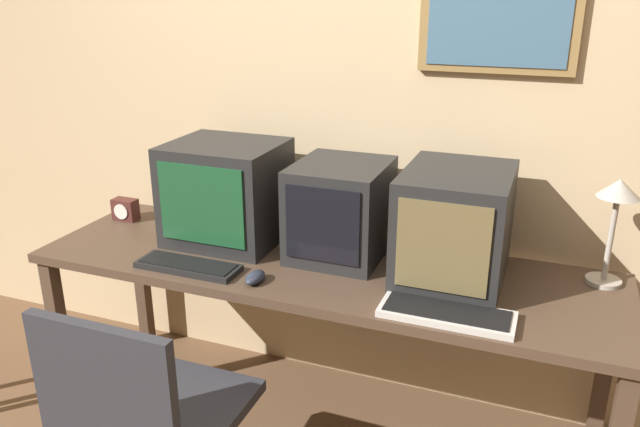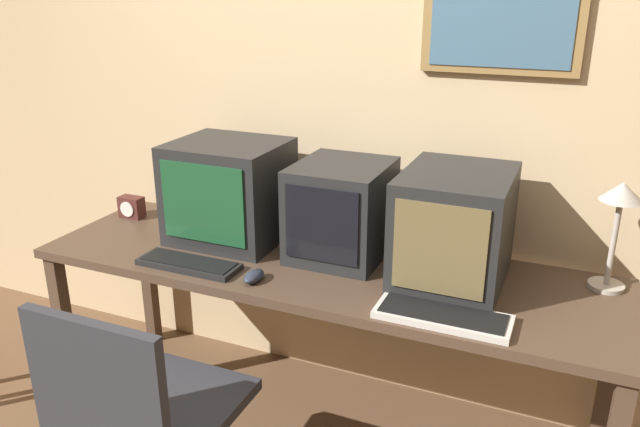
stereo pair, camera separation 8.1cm
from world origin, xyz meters
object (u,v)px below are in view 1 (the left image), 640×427
(monitor_right, at_px, (455,226))
(keyboard_side, at_px, (447,314))
(keyboard_main, at_px, (188,266))
(monitor_left, at_px, (226,192))
(mouse_near_keyboard, at_px, (255,277))
(desk_lamp, at_px, (616,206))
(desk_clock, at_px, (125,210))
(monitor_center, at_px, (340,210))

(monitor_right, relative_size, keyboard_side, 1.09)
(keyboard_side, bearing_deg, monitor_right, 97.55)
(keyboard_main, bearing_deg, monitor_left, 90.44)
(mouse_near_keyboard, relative_size, desk_lamp, 0.28)
(keyboard_side, xyz_separation_m, desk_clock, (-1.52, 0.36, 0.04))
(keyboard_main, bearing_deg, monitor_right, 16.82)
(keyboard_main, bearing_deg, mouse_near_keyboard, -1.97)
(monitor_left, height_order, monitor_right, monitor_left)
(monitor_left, height_order, keyboard_main, monitor_left)
(desk_clock, bearing_deg, keyboard_side, -13.49)
(monitor_right, bearing_deg, desk_clock, 177.35)
(monitor_right, height_order, desk_lamp, monitor_right)
(desk_lamp, bearing_deg, monitor_left, -175.37)
(monitor_right, relative_size, desk_clock, 4.23)
(mouse_near_keyboard, distance_m, desk_clock, 0.91)
(monitor_left, distance_m, mouse_near_keyboard, 0.47)
(monitor_right, xyz_separation_m, desk_lamp, (0.52, 0.15, 0.09))
(keyboard_side, distance_m, desk_lamp, 0.71)
(monitor_right, bearing_deg, monitor_left, 177.87)
(keyboard_side, bearing_deg, desk_clock, 166.51)
(monitor_center, xyz_separation_m, keyboard_side, (0.49, -0.35, -0.17))
(monitor_left, distance_m, monitor_center, 0.49)
(monitor_center, height_order, desk_lamp, desk_lamp)
(monitor_center, bearing_deg, monitor_right, -7.24)
(keyboard_main, bearing_deg, keyboard_side, -0.85)
(keyboard_main, bearing_deg, monitor_center, 34.99)
(desk_clock, bearing_deg, monitor_right, -2.65)
(desk_lamp, bearing_deg, desk_clock, -177.60)
(monitor_left, relative_size, keyboard_side, 1.03)
(monitor_center, relative_size, keyboard_main, 1.00)
(monitor_right, bearing_deg, mouse_near_keyboard, -155.73)
(desk_clock, bearing_deg, mouse_near_keyboard, -23.33)
(monitor_right, height_order, desk_clock, monitor_right)
(keyboard_side, bearing_deg, monitor_left, 161.23)
(monitor_left, xyz_separation_m, desk_clock, (-0.55, 0.03, -0.16))
(keyboard_side, bearing_deg, monitor_center, 144.06)
(mouse_near_keyboard, height_order, desk_clock, desk_clock)
(mouse_near_keyboard, bearing_deg, keyboard_main, 178.03)
(monitor_center, relative_size, monitor_right, 0.85)
(mouse_near_keyboard, height_order, desk_lamp, desk_lamp)
(desk_lamp, bearing_deg, mouse_near_keyboard, -159.13)
(monitor_center, bearing_deg, monitor_left, -177.38)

